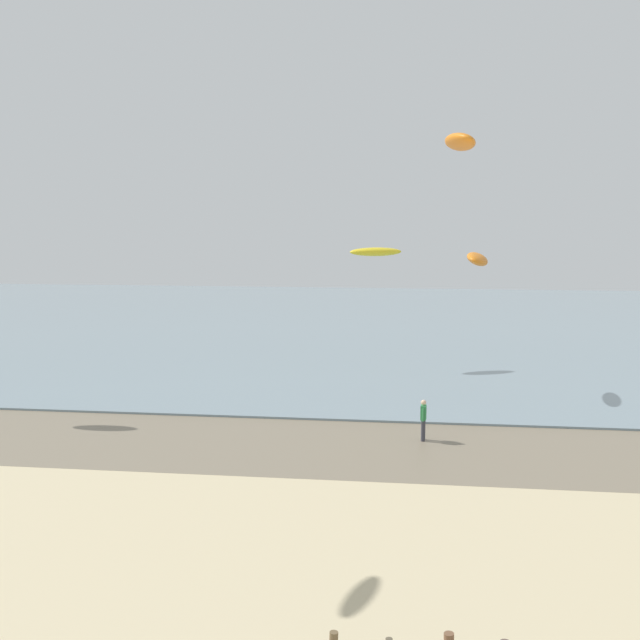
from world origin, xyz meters
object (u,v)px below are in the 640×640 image
object	(u,v)px
kite_aloft_5	(376,252)
kite_aloft_0	(460,142)
person_mid_beach	(423,419)
kite_aloft_3	(477,259)

from	to	relation	value
kite_aloft_5	kite_aloft_0	bearing A→B (deg)	-101.97
person_mid_beach	kite_aloft_5	distance (m)	17.78
person_mid_beach	kite_aloft_5	size ratio (longest dim) A/B	0.52
kite_aloft_0	kite_aloft_3	bearing A→B (deg)	-15.49
person_mid_beach	kite_aloft_0	world-z (taller)	kite_aloft_0
kite_aloft_3	kite_aloft_5	size ratio (longest dim) A/B	1.05
person_mid_beach	kite_aloft_5	bearing A→B (deg)	100.69
kite_aloft_0	kite_aloft_5	distance (m)	20.93
kite_aloft_5	kite_aloft_3	bearing A→B (deg)	-72.29
person_mid_beach	kite_aloft_3	distance (m)	11.96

